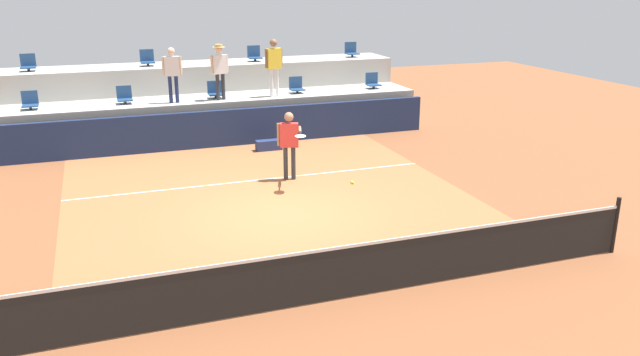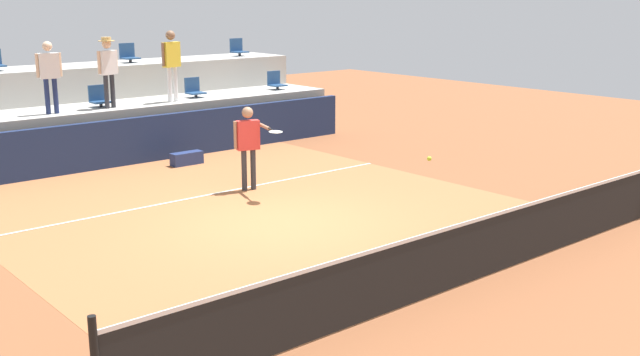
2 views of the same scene
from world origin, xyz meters
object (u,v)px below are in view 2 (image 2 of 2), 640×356
Objects in this scene: spectator_with_hat at (108,65)px; equipment_bag at (187,158)px; stadium_chair_lower_center at (99,98)px; spectator_in_white at (171,59)px; tennis_ball at (429,159)px; spectator_in_grey at (49,71)px; stadium_chair_upper_right at (129,55)px; stadium_chair_lower_right at (194,89)px; stadium_chair_lower_far_right at (276,82)px; tennis_player at (249,140)px; stadium_chair_upper_far_right at (238,49)px.

equipment_bag is (1.02, -1.74, -2.12)m from spectator_with_hat.
spectator_in_white is at bearing -11.98° from stadium_chair_lower_center.
spectator_in_grey is at bearing 99.63° from tennis_ball.
spectator_with_hat is 1.71m from spectator_in_white.
spectator_in_white is at bearing 68.41° from equipment_bag.
stadium_chair_upper_right reaches higher than tennis_ball.
equipment_bag is (-1.54, -2.12, -1.31)m from stadium_chair_lower_right.
tennis_player is at bearing -131.66° from stadium_chair_lower_far_right.
tennis_player reaches higher than tennis_ball.
spectator_with_hat is 0.94× the size of spectator_in_white.
stadium_chair_upper_far_right is at bearing 43.12° from equipment_bag.
stadium_chair_lower_center is 1.00× the size of stadium_chair_lower_far_right.
spectator_with_hat is (-0.77, 4.66, 1.22)m from tennis_player.
stadium_chair_lower_center is 5.14m from tennis_player.
equipment_bag is at bearing -35.62° from spectator_in_grey.
stadium_chair_lower_center is 7.65× the size of tennis_ball.
tennis_player is at bearing -80.17° from stadium_chair_lower_center.
stadium_chair_upper_far_right is (3.58, 0.00, 0.00)m from stadium_chair_upper_right.
tennis_ball is (-1.36, -12.10, -0.72)m from stadium_chair_upper_right.
tennis_ball is at bearing -112.20° from stadium_chair_upper_far_right.
tennis_player is (0.87, -5.05, -0.41)m from stadium_chair_lower_center.
tennis_ball is (-4.99, -10.30, 0.13)m from stadium_chair_lower_far_right.
spectator_with_hat is (-5.21, -2.18, -0.04)m from stadium_chair_upper_far_right.
stadium_chair_lower_right reaches higher than tennis_ball.
spectator_with_hat is (-5.26, -0.38, 0.81)m from stadium_chair_lower_far_right.
spectator_with_hat reaches higher than equipment_bag.
spectator_in_grey is 0.92× the size of spectator_in_white.
stadium_chair_lower_right is 10.55m from tennis_ball.
stadium_chair_lower_right is 4.06m from spectator_in_grey.
stadium_chair_lower_right is 3.32m from stadium_chair_upper_far_right.
stadium_chair_lower_center is 5.36m from stadium_chair_lower_far_right.
tennis_player is 4.88m from spectator_with_hat.
stadium_chair_lower_right is at bearing -62.70° from stadium_chair_upper_right.
stadium_chair_upper_far_right is 8.26m from tennis_player.
equipment_bag is (0.75, 8.17, -1.44)m from tennis_ball.
spectator_with_hat is at bearing -171.46° from stadium_chair_lower_right.
equipment_bag is at bearing -62.20° from stadium_chair_lower_center.
spectator_with_hat is (-2.55, -0.38, 0.81)m from stadium_chair_lower_right.
stadium_chair_lower_far_right is at bearing 4.17° from spectator_with_hat.
spectator_with_hat is at bearing 99.40° from tennis_player.
stadium_chair_upper_far_right reaches higher than stadium_chair_lower_right.
spectator_in_grey reaches higher than stadium_chair_upper_right.
tennis_ball is at bearing -95.23° from equipment_bag.
spectator_in_grey is (-3.04, -2.18, -0.08)m from stadium_chair_upper_right.
equipment_bag is at bearing -136.88° from stadium_chair_upper_far_right.
spectator_in_white reaches higher than stadium_chair_lower_center.
spectator_in_grey is at bearing -176.71° from stadium_chair_lower_far_right.
stadium_chair_upper_right is at bearing 153.66° from stadium_chair_lower_far_right.
tennis_player is at bearing -64.90° from spectator_in_grey.
stadium_chair_upper_right is 2.72m from spectator_with_hat.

